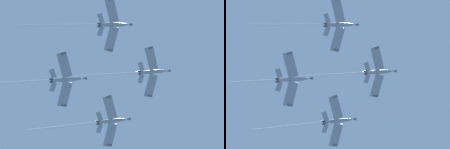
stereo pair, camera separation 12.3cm
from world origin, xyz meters
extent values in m
ellipsoid|color=gray|center=(-5.05, -14.20, 176.73)|extent=(3.02, 11.73, 5.81)
cone|color=#595E60|center=(-5.82, -20.35, 179.28)|extent=(1.43, 2.07, 1.72)
ellipsoid|color=black|center=(-5.27, -15.90, 178.09)|extent=(1.35, 3.03, 1.89)
cube|color=gray|center=(0.29, -14.15, 176.34)|extent=(9.34, 4.46, 1.55)
cube|color=#595E60|center=(4.40, -14.34, 176.34)|extent=(0.90, 1.78, 0.79)
cube|color=gray|center=(-10.23, -12.84, 176.34)|extent=(9.62, 6.42, 1.55)
cube|color=#595E60|center=(-14.26, -12.02, 176.34)|extent=(1.27, 1.85, 0.79)
cube|color=gray|center=(-2.22, -9.89, 174.84)|extent=(3.86, 2.38, 0.83)
cube|color=gray|center=(-6.75, -9.32, 174.84)|extent=(3.99, 3.09, 0.83)
cube|color=#595E60|center=(-4.44, -9.26, 176.21)|extent=(0.58, 3.28, 3.50)
cylinder|color=#38383D|center=(-3.95, -8.96, 174.44)|extent=(0.95, 1.32, 1.12)
cylinder|color=#38383D|center=(-4.84, -8.85, 174.44)|extent=(0.95, 1.32, 1.12)
cylinder|color=white|center=(-2.46, 6.64, 168.02)|extent=(4.69, 31.14, 13.46)
ellipsoid|color=gray|center=(14.35, -0.79, 169.77)|extent=(3.14, 11.74, 5.79)
cone|color=#595E60|center=(13.53, -6.94, 172.30)|extent=(1.45, 2.08, 1.71)
ellipsoid|color=black|center=(14.12, -2.49, 171.12)|extent=(1.38, 3.04, 1.89)
cube|color=gray|center=(19.70, -0.80, 169.38)|extent=(9.32, 4.38, 1.54)
cube|color=#595E60|center=(23.81, -1.03, 169.37)|extent=(0.88, 1.78, 0.79)
cube|color=gray|center=(9.19, 0.61, 169.38)|extent=(9.62, 6.49, 1.54)
cube|color=#595E60|center=(5.17, 1.48, 169.37)|extent=(1.28, 1.85, 0.79)
cube|color=gray|center=(17.23, 3.49, 167.88)|extent=(3.85, 2.35, 0.83)
cube|color=gray|center=(12.71, 4.10, 167.88)|extent=(3.99, 3.12, 0.83)
cube|color=#595E60|center=(15.02, 4.14, 169.26)|extent=(0.62, 3.27, 3.50)
cylinder|color=#38383D|center=(15.51, 4.43, 167.49)|extent=(0.96, 1.32, 1.12)
cylinder|color=#38383D|center=(14.62, 4.55, 167.49)|extent=(0.96, 1.32, 1.12)
cylinder|color=white|center=(16.69, 16.60, 162.51)|extent=(4.04, 24.25, 10.54)
ellipsoid|color=gray|center=(-21.34, 3.15, 170.82)|extent=(2.86, 11.63, 6.10)
cone|color=#595E60|center=(-22.01, -2.94, 173.54)|extent=(1.41, 2.07, 1.74)
ellipsoid|color=black|center=(-21.52, 1.48, 172.22)|extent=(1.32, 3.02, 1.96)
cube|color=gray|center=(-16.00, 3.26, 170.41)|extent=(9.37, 4.55, 1.64)
cube|color=#595E60|center=(-11.89, 3.13, 170.40)|extent=(0.92, 1.77, 0.84)
cube|color=gray|center=(-26.53, 4.42, 170.41)|extent=(9.61, 6.29, 1.64)
cube|color=gray|center=(-18.57, 7.45, 168.80)|extent=(3.87, 2.40, 0.87)
cube|color=gray|center=(-23.10, 7.95, 168.80)|extent=(3.99, 3.04, 0.87)
cube|color=#595E60|center=(-20.79, 8.08, 170.16)|extent=(0.54, 3.33, 3.53)
cylinder|color=#38383D|center=(-20.31, 8.33, 168.38)|extent=(0.93, 1.32, 1.14)
cylinder|color=#38383D|center=(-21.21, 8.43, 168.38)|extent=(0.93, 1.32, 1.14)
cylinder|color=white|center=(-19.32, 21.43, 162.57)|extent=(3.69, 26.15, 12.20)
ellipsoid|color=gray|center=(-0.35, 17.32, 163.61)|extent=(2.95, 11.72, 5.83)
cone|color=#595E60|center=(-1.08, 11.17, 166.16)|extent=(1.42, 2.06, 1.72)
ellipsoid|color=black|center=(-0.56, 15.62, 164.97)|extent=(1.34, 3.03, 1.90)
cube|color=gray|center=(4.99, 17.40, 163.21)|extent=(9.36, 4.52, 1.56)
cube|color=#595E60|center=(9.10, 17.24, 163.21)|extent=(0.91, 1.78, 0.80)
cube|color=gray|center=(-5.54, 18.64, 163.21)|extent=(9.62, 6.37, 1.56)
cube|color=#595E60|center=(-9.57, 19.44, 163.21)|extent=(1.26, 1.85, 0.80)
cube|color=gray|center=(2.45, 21.64, 161.71)|extent=(3.87, 2.40, 0.83)
cube|color=gray|center=(-2.08, 22.18, 161.71)|extent=(3.99, 3.07, 0.83)
cube|color=#595E60|center=(0.23, 22.26, 163.08)|extent=(0.56, 3.28, 3.50)
cylinder|color=#38383D|center=(0.72, 22.55, 161.31)|extent=(0.94, 1.31, 1.12)
cylinder|color=#38383D|center=(-0.18, 22.66, 161.31)|extent=(0.94, 1.31, 1.12)
cylinder|color=white|center=(1.76, 35.23, 156.08)|extent=(3.83, 25.30, 11.12)
camera|label=1|loc=(-30.32, 4.79, 1.62)|focal=74.14mm
camera|label=2|loc=(-30.30, 4.91, 1.62)|focal=74.14mm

